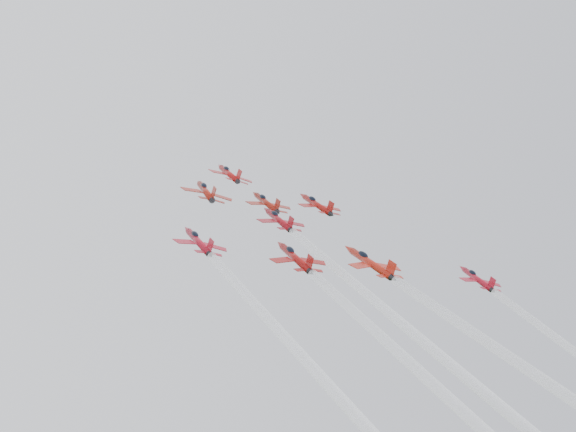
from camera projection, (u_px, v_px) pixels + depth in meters
name	position (u px, v px, depth m)	size (l,w,h in m)	color
jet_lead	(229.00, 173.00, 156.61)	(10.43, 13.14, 9.09)	#A10F0F
jet_row2_left	(205.00, 191.00, 135.93)	(10.31, 12.99, 8.99)	maroon
jet_row2_center	(266.00, 202.00, 140.12)	(9.55, 12.02, 8.32)	maroon
jet_row2_right	(317.00, 204.00, 150.34)	(10.20, 12.85, 8.89)	maroon
jet_center	(417.00, 340.00, 90.63)	(9.44, 86.40, 57.36)	maroon
jet_rear_farleft	(320.00, 395.00, 69.84)	(8.58, 78.53, 52.13)	#A40F1F
jet_rear_left	(479.00, 431.00, 71.34)	(9.42, 86.21, 57.23)	maroon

